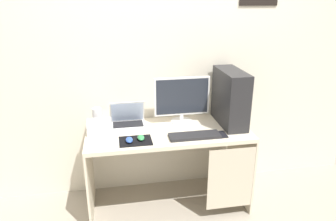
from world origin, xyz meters
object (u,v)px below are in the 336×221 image
object	(u,v)px
pc_tower	(230,98)
monitor	(182,100)
cell_phone	(222,134)
laptop	(128,121)
mouse_right	(129,140)
speaker	(97,117)
mouse_left	(141,138)
projector	(99,127)
keyboard	(194,136)

from	to	relation	value
pc_tower	monitor	bearing A→B (deg)	166.35
pc_tower	cell_phone	bearing A→B (deg)	-121.62
laptop	mouse_right	bearing A→B (deg)	-91.90
monitor	speaker	bearing A→B (deg)	176.31
mouse_left	mouse_right	distance (m)	0.10
pc_tower	projector	bearing A→B (deg)	-179.44
keyboard	mouse_right	world-z (taller)	mouse_right
mouse_left	mouse_right	size ratio (longest dim) A/B	1.00
projector	cell_phone	xyz separation A→B (m)	(1.00, -0.22, -0.05)
pc_tower	cell_phone	distance (m)	0.36
pc_tower	keyboard	xyz separation A→B (m)	(-0.38, -0.23, -0.23)
laptop	keyboard	world-z (taller)	laptop
monitor	keyboard	distance (m)	0.39
pc_tower	mouse_right	world-z (taller)	pc_tower
mouse_right	cell_phone	world-z (taller)	mouse_right
pc_tower	speaker	world-z (taller)	pc_tower
pc_tower	keyboard	distance (m)	0.50
monitor	projector	bearing A→B (deg)	-171.36
projector	mouse_left	distance (m)	0.39
pc_tower	cell_phone	xyz separation A→B (m)	(-0.14, -0.23, -0.24)
projector	speaker	bearing A→B (deg)	97.13
mouse_right	pc_tower	bearing A→B (deg)	14.60
monitor	projector	distance (m)	0.76
speaker	keyboard	world-z (taller)	speaker
projector	cell_phone	world-z (taller)	projector
keyboard	cell_phone	xyz separation A→B (m)	(0.24, -0.00, -0.01)
speaker	projector	bearing A→B (deg)	-82.87
monitor	laptop	bearing A→B (deg)	178.40
monitor	mouse_left	world-z (taller)	monitor
cell_phone	speaker	bearing A→B (deg)	159.44
mouse_left	speaker	bearing A→B (deg)	133.97
monitor	cell_phone	distance (m)	0.48
mouse_left	mouse_right	bearing A→B (deg)	-165.26
speaker	keyboard	distance (m)	0.88
pc_tower	keyboard	world-z (taller)	pc_tower
pc_tower	speaker	distance (m)	1.19
speaker	mouse_right	xyz separation A→B (m)	(0.25, -0.39, -0.06)
mouse_right	laptop	bearing A→B (deg)	88.10
speaker	projector	world-z (taller)	speaker
speaker	laptop	bearing A→B (deg)	-7.48
cell_phone	laptop	bearing A→B (deg)	155.27
speaker	cell_phone	world-z (taller)	speaker
monitor	pc_tower	bearing A→B (deg)	-13.65
projector	cell_phone	size ratio (longest dim) A/B	1.54
cell_phone	monitor	bearing A→B (deg)	128.75
mouse_left	laptop	bearing A→B (deg)	104.32
laptop	projector	bearing A→B (deg)	-152.99
laptop	speaker	size ratio (longest dim) A/B	1.83
projector	mouse_left	xyz separation A→B (m)	(0.33, -0.20, -0.03)
pc_tower	laptop	size ratio (longest dim) A/B	1.59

